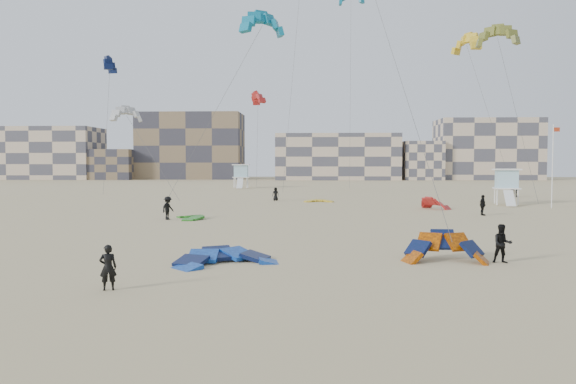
{
  "coord_description": "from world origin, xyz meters",
  "views": [
    {
      "loc": [
        3.5,
        -20.02,
        4.49
      ],
      "look_at": [
        2.36,
        6.0,
        3.13
      ],
      "focal_mm": 35.0,
      "sensor_mm": 36.0,
      "label": 1
    }
  ],
  "objects_px": {
    "kite_ground_orange": "(445,262)",
    "kitesurfer_main": "(108,267)",
    "lifeguard_tower_near": "(506,187)",
    "kite_ground_blue": "(226,264)"
  },
  "relations": [
    {
      "from": "kite_ground_orange",
      "to": "kitesurfer_main",
      "type": "distance_m",
      "value": 14.64
    },
    {
      "from": "kitesurfer_main",
      "to": "lifeguard_tower_near",
      "type": "height_order",
      "value": "lifeguard_tower_near"
    },
    {
      "from": "kite_ground_blue",
      "to": "kite_ground_orange",
      "type": "xyz_separation_m",
      "value": [
        9.88,
        0.9,
        0.0
      ]
    },
    {
      "from": "kite_ground_blue",
      "to": "kite_ground_orange",
      "type": "distance_m",
      "value": 9.93
    },
    {
      "from": "kite_ground_blue",
      "to": "kitesurfer_main",
      "type": "xyz_separation_m",
      "value": [
        -3.33,
        -5.34,
        0.81
      ]
    },
    {
      "from": "lifeguard_tower_near",
      "to": "kite_ground_blue",
      "type": "bearing_deg",
      "value": -112.86
    },
    {
      "from": "kite_ground_orange",
      "to": "lifeguard_tower_near",
      "type": "height_order",
      "value": "lifeguard_tower_near"
    },
    {
      "from": "kite_ground_orange",
      "to": "kitesurfer_main",
      "type": "bearing_deg",
      "value": -152.55
    },
    {
      "from": "kite_ground_blue",
      "to": "kitesurfer_main",
      "type": "relative_size",
      "value": 2.8
    },
    {
      "from": "kite_ground_blue",
      "to": "lifeguard_tower_near",
      "type": "xyz_separation_m",
      "value": [
        24.67,
        36.43,
        1.91
      ]
    }
  ]
}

